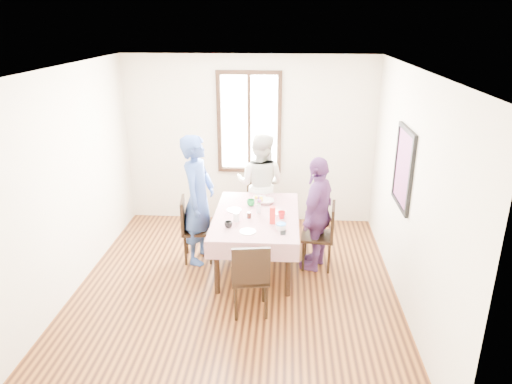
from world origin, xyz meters
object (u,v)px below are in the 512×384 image
chair_far (261,206)px  person_far (261,185)px  chair_near (250,276)px  person_right (317,214)px  chair_left (198,229)px  person_left (198,200)px  chair_right (318,236)px  dining_table (256,241)px

chair_far → person_far: person_far is taller
chair_near → person_right: size_ratio=0.58×
chair_far → chair_left: bearing=41.6°
person_left → person_far: size_ratio=1.11×
chair_right → person_far: (-0.82, 1.00, 0.35)m
chair_right → person_left: (-1.63, 0.10, 0.44)m
chair_right → chair_far: bearing=45.5°
dining_table → chair_near: bearing=-90.0°
dining_table → person_right: (0.80, 0.05, 0.40)m
dining_table → person_far: (0.00, 1.04, 0.43)m
chair_far → person_right: person_right is taller
chair_near → chair_right: bearing=45.3°
chair_left → person_far: bearing=129.2°
chair_near → person_far: 2.14m
chair_right → chair_near: same height
person_left → chair_left: bearing=99.9°
chair_left → person_far: (0.82, 0.90, 0.35)m
chair_far → chair_near: (0.00, -2.13, 0.00)m
chair_left → chair_near: 1.46m
dining_table → chair_left: (-0.82, 0.15, 0.08)m
chair_far → chair_right: bearing=122.6°
chair_right → person_left: person_left is taller
person_right → chair_near: bearing=-13.1°
chair_far → chair_near: same height
chair_left → chair_far: (0.82, 0.92, 0.00)m
chair_right → chair_far: (-0.82, 1.02, 0.00)m
chair_far → person_left: person_left is taller
chair_far → person_far: bearing=83.5°
dining_table → chair_near: chair_near is taller
dining_table → chair_right: 0.83m
chair_near → person_far: (0.00, 2.11, 0.35)m
chair_far → person_far: (0.00, -0.02, 0.35)m
chair_left → chair_right: bearing=78.3°
dining_table → person_right: person_right is taller
dining_table → chair_right: bearing=3.4°
chair_left → chair_near: same height
chair_right → chair_far: same height
chair_near → chair_left: bearing=116.1°
dining_table → person_right: bearing=3.5°
chair_left → person_right: 1.66m
chair_right → person_far: bearing=46.1°
chair_near → person_left: bearing=115.4°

